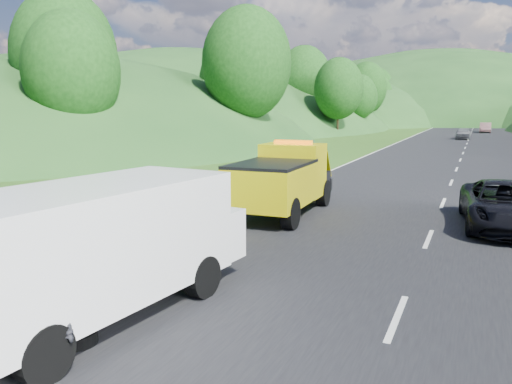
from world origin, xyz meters
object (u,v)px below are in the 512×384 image
at_px(child, 180,259).
at_px(worker, 51,368).
at_px(white_van, 97,244).
at_px(suitcase, 121,231).
at_px(tow_truck, 283,179).
at_px(passing_suv, 504,229).
at_px(woman, 165,237).
at_px(spare_tire, 78,344).

distance_m(child, worker, 5.48).
bearing_deg(white_van, suitcase, 131.53).
distance_m(tow_truck, child, 6.22).
bearing_deg(passing_suv, woman, -155.92).
height_order(worker, passing_suv, worker).
height_order(woman, child, woman).
bearing_deg(woman, white_van, -162.15).
bearing_deg(woman, tow_truck, -29.92).
height_order(child, worker, worker).
height_order(white_van, woman, white_van).
xyz_separation_m(child, spare_tire, (1.03, -4.62, 0.00)).
xyz_separation_m(worker, passing_suv, (6.43, 12.19, 0.00)).
height_order(white_van, child, white_van).
bearing_deg(tow_truck, worker, -88.46).
relative_size(tow_truck, child, 6.16).
height_order(child, suitcase, suitcase).
distance_m(tow_truck, worker, 11.51).
bearing_deg(passing_suv, child, -143.33).
xyz_separation_m(spare_tire, passing_suv, (6.60, 11.46, 0.00)).
bearing_deg(passing_suv, worker, -123.03).
xyz_separation_m(suitcase, passing_suv, (10.08, 6.09, -0.30)).
relative_size(woman, worker, 0.97).
bearing_deg(worker, tow_truck, 95.55).
height_order(tow_truck, spare_tire, tow_truck).
bearing_deg(child, tow_truck, 130.05).
relative_size(tow_truck, worker, 3.81).
relative_size(woman, suitcase, 2.58).
xyz_separation_m(white_van, passing_suv, (6.94, 10.51, -1.39)).
bearing_deg(worker, spare_tire, 105.16).
xyz_separation_m(white_van, woman, (-2.26, 5.35, -1.39)).
xyz_separation_m(tow_truck, white_van, (0.22, -9.74, 0.13)).
xyz_separation_m(child, worker, (1.20, -5.35, 0.00)).
height_order(white_van, spare_tire, white_van).
relative_size(child, worker, 0.62).
bearing_deg(spare_tire, white_van, 109.77).
xyz_separation_m(woman, worker, (2.77, -7.03, 0.00)).
height_order(white_van, worker, white_van).
relative_size(woman, child, 1.58).
bearing_deg(spare_tire, woman, 112.41).
xyz_separation_m(white_van, suitcase, (-3.13, 4.42, -1.09)).
bearing_deg(worker, woman, 113.41).
bearing_deg(worker, suitcase, 122.79).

